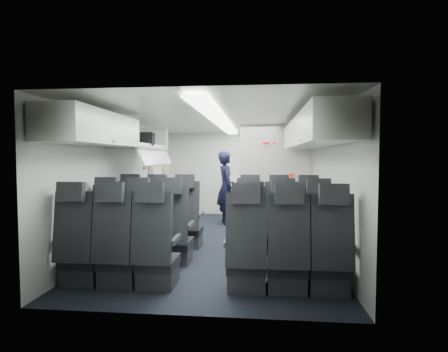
% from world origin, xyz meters
% --- Properties ---
extents(cabin_shell, '(3.41, 6.01, 2.16)m').
position_xyz_m(cabin_shell, '(0.00, 0.00, 1.12)').
color(cabin_shell, black).
rests_on(cabin_shell, ground).
extents(seat_row_front, '(3.33, 0.56, 1.24)m').
position_xyz_m(seat_row_front, '(-0.00, -0.53, 0.40)').
color(seat_row_front, black).
rests_on(seat_row_front, cabin_shell).
extents(seat_row_mid, '(3.33, 0.56, 1.24)m').
position_xyz_m(seat_row_mid, '(-0.00, -1.43, 0.40)').
color(seat_row_mid, black).
rests_on(seat_row_mid, cabin_shell).
extents(seat_row_rear, '(3.33, 0.56, 1.24)m').
position_xyz_m(seat_row_rear, '(-0.00, -2.33, 0.40)').
color(seat_row_rear, black).
rests_on(seat_row_rear, cabin_shell).
extents(overhead_bin_left_rear, '(0.53, 1.80, 0.40)m').
position_xyz_m(overhead_bin_left_rear, '(-1.40, -2.00, 1.86)').
color(overhead_bin_left_rear, white).
rests_on(overhead_bin_left_rear, cabin_shell).
extents(overhead_bin_left_front_open, '(0.64, 1.70, 0.72)m').
position_xyz_m(overhead_bin_left_front_open, '(-1.44, -0.25, 1.74)').
color(overhead_bin_left_front_open, '#9E9E93').
rests_on(overhead_bin_left_front_open, cabin_shell).
extents(overhead_bin_right_rear, '(0.53, 1.80, 0.40)m').
position_xyz_m(overhead_bin_right_rear, '(1.40, -2.00, 1.86)').
color(overhead_bin_right_rear, white).
rests_on(overhead_bin_right_rear, cabin_shell).
extents(overhead_bin_right_front, '(0.53, 1.70, 0.40)m').
position_xyz_m(overhead_bin_right_front, '(1.40, -0.25, 1.86)').
color(overhead_bin_right_front, white).
rests_on(overhead_bin_right_front, cabin_shell).
extents(bulkhead_partition, '(1.40, 0.15, 2.13)m').
position_xyz_m(bulkhead_partition, '(0.98, 0.80, 1.08)').
color(bulkhead_partition, silver).
rests_on(bulkhead_partition, cabin_shell).
extents(galley_unit, '(0.85, 0.52, 1.90)m').
position_xyz_m(galley_unit, '(0.95, 2.72, 0.95)').
color(galley_unit, '#939399').
rests_on(galley_unit, cabin_shell).
extents(boarding_door, '(0.12, 1.27, 1.86)m').
position_xyz_m(boarding_door, '(-1.64, 1.55, 0.95)').
color(boarding_door, silver).
rests_on(boarding_door, cabin_shell).
extents(flight_attendant, '(0.55, 0.69, 1.65)m').
position_xyz_m(flight_attendant, '(-0.08, 1.67, 0.82)').
color(flight_attendant, black).
rests_on(flight_attendant, ground).
extents(carry_on_bag, '(0.43, 0.32, 0.24)m').
position_xyz_m(carry_on_bag, '(-1.41, -0.13, 1.82)').
color(carry_on_bag, black).
rests_on(carry_on_bag, overhead_bin_left_front_open).
extents(papers, '(0.20, 0.06, 0.14)m').
position_xyz_m(papers, '(0.11, 1.62, 1.05)').
color(papers, white).
rests_on(papers, flight_attendant).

